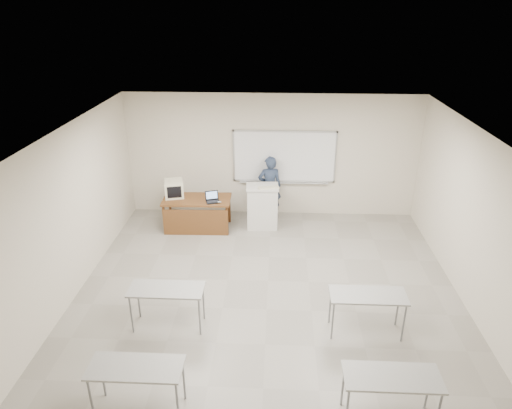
# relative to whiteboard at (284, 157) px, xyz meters

# --- Properties ---
(floor) EXTENTS (7.00, 8.00, 0.01)m
(floor) POSITION_rel_whiteboard_xyz_m (-0.30, -3.97, -1.49)
(floor) COLOR gray
(floor) RESTS_ON ground
(whiteboard) EXTENTS (2.48, 0.10, 1.31)m
(whiteboard) POSITION_rel_whiteboard_xyz_m (0.00, 0.00, 0.00)
(whiteboard) COLOR white
(whiteboard) RESTS_ON floor
(student_desks) EXTENTS (4.40, 2.20, 0.73)m
(student_desks) POSITION_rel_whiteboard_xyz_m (-0.30, -5.32, -0.81)
(student_desks) COLOR gray
(student_desks) RESTS_ON floor
(instructor_desk) EXTENTS (1.55, 0.78, 0.75)m
(instructor_desk) POSITION_rel_whiteboard_xyz_m (-2.01, -1.03, -0.92)
(instructor_desk) COLOR brown
(instructor_desk) RESTS_ON floor
(podium) EXTENTS (0.74, 0.54, 1.03)m
(podium) POSITION_rel_whiteboard_xyz_m (-0.50, -0.77, -0.96)
(podium) COLOR silver
(podium) RESTS_ON floor
(crt_monitor) EXTENTS (0.42, 0.47, 0.40)m
(crt_monitor) POSITION_rel_whiteboard_xyz_m (-2.56, -0.79, -0.54)
(crt_monitor) COLOR beige
(crt_monitor) RESTS_ON instructor_desk
(laptop) EXTENTS (0.30, 0.28, 0.22)m
(laptop) POSITION_rel_whiteboard_xyz_m (-1.61, -1.04, -0.68)
(laptop) COLOR black
(laptop) RESTS_ON instructor_desk
(mouse) EXTENTS (0.10, 0.08, 0.04)m
(mouse) POSITION_rel_whiteboard_xyz_m (-1.46, -1.12, -0.71)
(mouse) COLOR #919398
(mouse) RESTS_ON instructor_desk
(keyboard) EXTENTS (0.49, 0.25, 0.03)m
(keyboard) POSITION_rel_whiteboard_xyz_m (-0.35, -0.89, -0.43)
(keyboard) COLOR beige
(keyboard) RESTS_ON podium
(presenter) EXTENTS (0.62, 0.46, 1.57)m
(presenter) POSITION_rel_whiteboard_xyz_m (-0.34, -0.20, -0.70)
(presenter) COLOR black
(presenter) RESTS_ON floor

